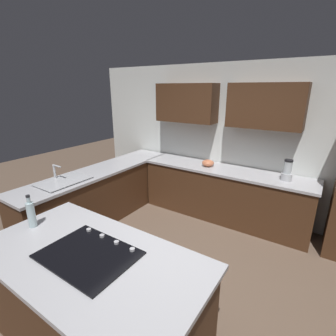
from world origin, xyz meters
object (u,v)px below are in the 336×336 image
(sink_unit, at_px, (63,181))
(cooktop, at_px, (89,254))
(blender, at_px, (287,172))
(mixing_bowl, at_px, (208,163))
(oil_bottle, at_px, (31,214))

(sink_unit, xyz_separation_m, cooktop, (-1.63, 0.89, -0.01))
(sink_unit, relative_size, cooktop, 0.92)
(blender, relative_size, mixing_bowl, 1.52)
(cooktop, distance_m, oil_bottle, 0.82)
(cooktop, relative_size, oil_bottle, 2.27)
(sink_unit, xyz_separation_m, mixing_bowl, (-1.43, -1.84, 0.04))
(oil_bottle, bearing_deg, cooktop, -179.12)
(blender, bearing_deg, sink_unit, 34.51)
(blender, xyz_separation_m, oil_bottle, (1.85, 2.74, 0.00))
(blender, xyz_separation_m, mixing_bowl, (1.25, 0.00, -0.08))
(sink_unit, distance_m, blender, 3.25)
(sink_unit, distance_m, mixing_bowl, 2.33)
(cooktop, bearing_deg, blender, -110.93)
(cooktop, height_order, blender, blender)
(blender, distance_m, oil_bottle, 3.31)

